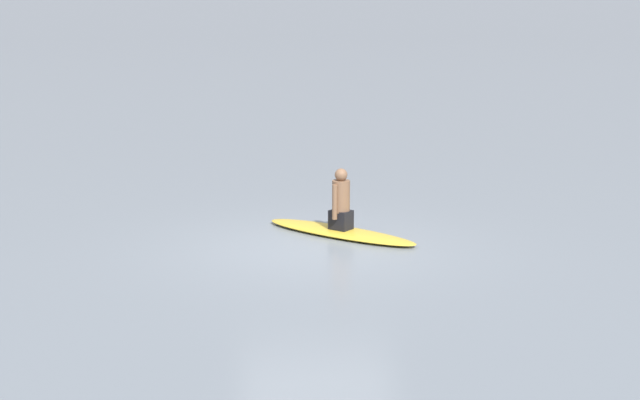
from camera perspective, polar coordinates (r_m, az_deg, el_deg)
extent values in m
plane|color=gray|center=(17.30, -0.17, -2.57)|extent=(400.00, 400.00, 0.00)
ellipsoid|color=gold|center=(18.11, 1.11, -1.70)|extent=(2.44, 2.69, 0.11)
cube|color=black|center=(18.06, 1.11, -1.05)|extent=(0.43, 0.44, 0.32)
cylinder|color=brown|center=(17.97, 1.12, 0.21)|extent=(0.42, 0.42, 0.53)
sphere|color=brown|center=(17.90, 1.12, 1.34)|extent=(0.21, 0.21, 0.21)
cylinder|color=brown|center=(18.13, 1.45, 0.09)|extent=(0.12, 0.12, 0.59)
cylinder|color=brown|center=(17.84, 0.78, -0.11)|extent=(0.12, 0.12, 0.59)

